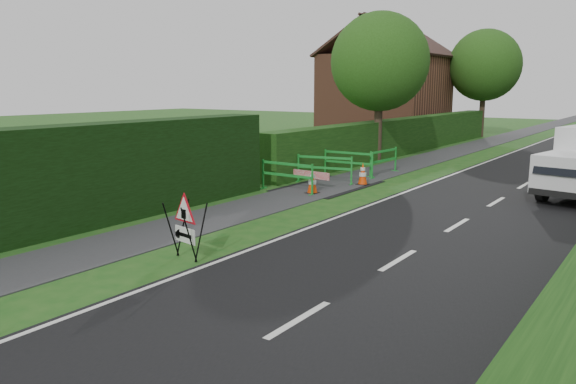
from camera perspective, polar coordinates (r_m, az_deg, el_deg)
The scene contains 14 objects.
ground at distance 9.34m, azimuth -15.57°, elevation -10.97°, with size 120.00×120.00×0.00m, color #194D16.
footpath at distance 41.73m, azimuth 21.46°, elevation 5.24°, with size 2.00×90.00×0.02m, color #2D2D30.
hedge_west_far at distance 30.05m, azimuth 11.73°, elevation 3.93°, with size 1.00×24.00×1.80m, color #14380F.
house_west at distance 39.21m, azimuth 9.83°, elevation 9.75°, with size 7.50×7.40×7.88m.
tree_nw at distance 26.08m, azimuth 9.33°, elevation 12.90°, with size 4.40×4.40×6.70m.
tree_fw at distance 41.07m, azimuth 19.36°, elevation 12.05°, with size 4.80×4.80×7.24m.
triangle_sign at distance 11.20m, azimuth -10.56°, elevation -2.90°, with size 0.90×0.90×1.14m.
traffic_cone_3 at distance 18.01m, azimuth 2.49°, elevation 1.06°, with size 0.38×0.38×0.79m.
traffic_cone_4 at distance 19.77m, azimuth 7.60°, elevation 1.84°, with size 0.38×0.38×0.79m.
ped_barrier_0 at distance 18.25m, azimuth -0.12°, elevation 1.96°, with size 2.07×0.41×1.00m.
ped_barrier_1 at distance 19.97m, azimuth 3.73°, elevation 2.69°, with size 2.09×0.76×1.00m.
ped_barrier_2 at distance 21.48m, azimuth 6.14°, elevation 3.21°, with size 2.07×0.41×1.00m.
ped_barrier_3 at distance 22.28m, azimuth 9.69°, elevation 3.38°, with size 0.46×2.08×1.00m.
redwhite_plank at distance 19.12m, azimuth 2.35°, elevation 0.43°, with size 1.50×0.04×0.25m, color red.
Camera 1 is at (6.82, -5.42, 3.37)m, focal length 35.00 mm.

